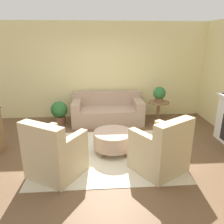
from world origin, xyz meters
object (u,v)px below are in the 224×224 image
at_px(armchair_left, 54,155).
at_px(armchair_right, 161,151).
at_px(side_table, 158,108).
at_px(couch, 108,112).
at_px(ottoman_table, 113,139).
at_px(potted_plant_floor, 59,112).
at_px(potted_plant_on_side_table, 159,94).

height_order(armchair_left, armchair_right, same).
xyz_separation_m(armchair_left, side_table, (2.53, 2.47, 0.02)).
distance_m(couch, ottoman_table, 1.81).
relative_size(side_table, potted_plant_floor, 0.93).
relative_size(couch, armchair_right, 1.78).
bearing_deg(potted_plant_on_side_table, armchair_right, -104.40).
height_order(armchair_left, potted_plant_floor, armchair_left).
xyz_separation_m(ottoman_table, side_table, (1.44, 1.70, 0.13)).
bearing_deg(potted_plant_on_side_table, ottoman_table, -130.27).
xyz_separation_m(couch, potted_plant_on_side_table, (1.46, -0.11, 0.53)).
relative_size(couch, ottoman_table, 2.37).
height_order(couch, armchair_left, armchair_left).
height_order(armchair_right, ottoman_table, armchair_right).
bearing_deg(armchair_left, armchair_right, 0.00).
bearing_deg(side_table, armchair_right, -104.40).
xyz_separation_m(couch, ottoman_table, (0.03, -1.81, -0.02)).
xyz_separation_m(armchair_right, potted_plant_floor, (-2.20, 2.51, -0.04)).
height_order(armchair_left, potted_plant_on_side_table, armchair_left).
xyz_separation_m(couch, armchair_left, (-1.07, -2.58, 0.09)).
height_order(armchair_right, potted_plant_floor, armchair_right).
bearing_deg(potted_plant_on_side_table, side_table, 45.00).
bearing_deg(side_table, potted_plant_on_side_table, -135.00).
distance_m(armchair_right, ottoman_table, 1.12).
distance_m(armchair_right, potted_plant_on_side_table, 2.59).
relative_size(ottoman_table, potted_plant_on_side_table, 1.95).
height_order(armchair_left, side_table, armchair_left).
bearing_deg(side_table, couch, 175.66).
bearing_deg(couch, side_table, -4.34).
bearing_deg(potted_plant_floor, potted_plant_on_side_table, -0.84).
distance_m(couch, armchair_right, 2.71).
height_order(armchair_left, ottoman_table, armchair_left).
relative_size(couch, side_table, 3.25).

